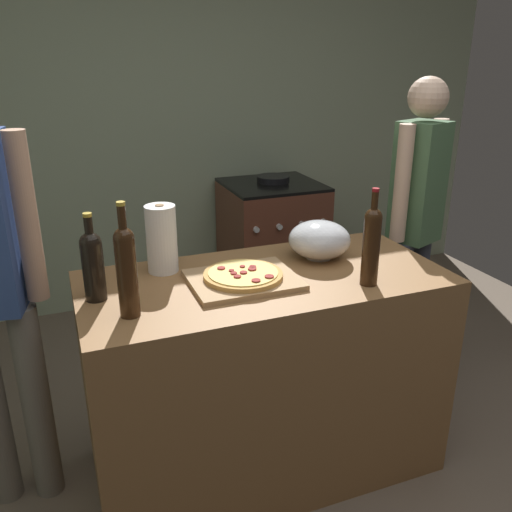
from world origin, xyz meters
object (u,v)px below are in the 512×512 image
Objects in this scene: wine_bottle_green at (126,268)px; wine_bottle_dark at (93,262)px; mixing_bowl at (319,240)px; wine_bottle_clear at (371,243)px; paper_towel_roll at (162,239)px; person_in_red at (415,217)px; pizza at (243,275)px; stove at (272,244)px.

wine_bottle_green is 1.23× the size of wine_bottle_dark.
mixing_bowl is 0.33m from wine_bottle_clear.
person_in_red reaches higher than paper_towel_roll.
paper_towel_roll reaches higher than mixing_bowl.
person_in_red is (1.08, 0.41, -0.00)m from pizza.
mixing_bowl is (0.39, 0.13, 0.05)m from pizza.
wine_bottle_green is (-0.44, -0.12, 0.14)m from pizza.
wine_bottle_dark is at bearing -147.76° from paper_towel_roll.
wine_bottle_dark is at bearing 118.48° from wine_bottle_green.
wine_bottle_green is at bearing -164.48° from pizza.
wine_bottle_dark is (-0.92, -0.08, 0.06)m from mixing_bowl.
person_in_red is at bearing 12.65° from wine_bottle_dark.
paper_towel_roll reaches higher than stove.
wine_bottle_clear is at bearing -23.13° from pizza.
paper_towel_roll is at bearing 139.30° from pizza.
pizza is at bearing -116.47° from stove.
paper_towel_roll is at bearing 171.98° from mixing_bowl.
person_in_red is at bearing 8.02° from paper_towel_roll.
wine_bottle_green is 0.20m from wine_bottle_dark.
wine_bottle_green is 2.14m from stove.
wine_bottle_clear is (0.69, -0.40, 0.03)m from paper_towel_roll.
stove is at bearing 54.00° from wine_bottle_green.
wine_bottle_green is at bearing 175.90° from wine_bottle_clear.
wine_bottle_clear is 1.85m from stove.
wine_bottle_clear reaches higher than stove.
stove is at bearing 48.95° from wine_bottle_dark.
wine_bottle_dark is (-0.96, 0.23, -0.02)m from wine_bottle_clear.
pizza reaches higher than stove.
wine_bottle_dark is at bearing -174.85° from mixing_bowl.
person_in_red is at bearing 20.72° from pizza.
mixing_bowl is 0.92m from wine_bottle_dark.
paper_towel_roll is 0.86× the size of wine_bottle_dark.
pizza is 0.49m from wine_bottle_clear.
wine_bottle_green reaches higher than wine_bottle_clear.
paper_towel_roll is at bearing 149.52° from wine_bottle_clear.
mixing_bowl is 0.67× the size of wine_bottle_green.
wine_bottle_green is at bearing -163.03° from mixing_bowl.
pizza is at bearing -5.08° from wine_bottle_dark.
paper_towel_roll is 0.30× the size of stove.
wine_bottle_green is 1.62m from person_in_red.
mixing_bowl is 0.65m from paper_towel_roll.
person_in_red reaches higher than mixing_bowl.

